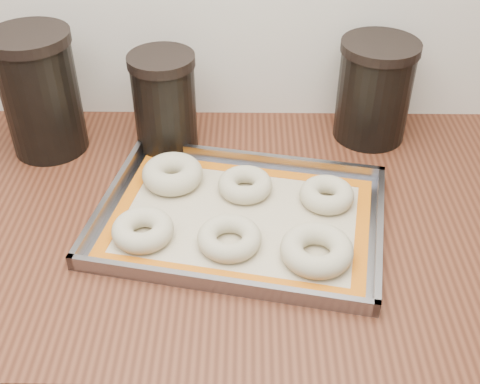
{
  "coord_description": "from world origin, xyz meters",
  "views": [
    {
      "loc": [
        0.11,
        0.9,
        1.55
      ],
      "look_at": [
        0.1,
        1.65,
        0.96
      ],
      "focal_mm": 45.0,
      "sensor_mm": 36.0,
      "label": 1
    }
  ],
  "objects_px": {
    "baking_tray": "(240,217)",
    "bagel_back_mid": "(245,185)",
    "bagel_front_left": "(143,230)",
    "bagel_back_left": "(172,174)",
    "bagel_back_right": "(327,195)",
    "canister_right": "(374,90)",
    "bagel_front_mid": "(229,238)",
    "canister_mid": "(165,102)",
    "canister_left": "(40,93)",
    "bagel_front_right": "(317,250)"
  },
  "relations": [
    {
      "from": "bagel_front_left",
      "to": "bagel_back_left",
      "type": "relative_size",
      "value": 0.91
    },
    {
      "from": "bagel_back_mid",
      "to": "canister_mid",
      "type": "distance_m",
      "value": 0.23
    },
    {
      "from": "bagel_front_mid",
      "to": "canister_right",
      "type": "height_order",
      "value": "canister_right"
    },
    {
      "from": "bagel_front_mid",
      "to": "canister_mid",
      "type": "xyz_separation_m",
      "value": [
        -0.13,
        0.29,
        0.07
      ]
    },
    {
      "from": "canister_left",
      "to": "canister_mid",
      "type": "xyz_separation_m",
      "value": [
        0.22,
        0.01,
        -0.02
      ]
    },
    {
      "from": "bagel_back_right",
      "to": "bagel_back_left",
      "type": "bearing_deg",
      "value": 169.07
    },
    {
      "from": "canister_left",
      "to": "canister_mid",
      "type": "height_order",
      "value": "canister_left"
    },
    {
      "from": "baking_tray",
      "to": "bagel_back_mid",
      "type": "bearing_deg",
      "value": 83.74
    },
    {
      "from": "bagel_front_mid",
      "to": "bagel_back_mid",
      "type": "height_order",
      "value": "bagel_back_mid"
    },
    {
      "from": "baking_tray",
      "to": "bagel_front_mid",
      "type": "distance_m",
      "value": 0.07
    },
    {
      "from": "bagel_back_mid",
      "to": "bagel_back_right",
      "type": "distance_m",
      "value": 0.14
    },
    {
      "from": "bagel_front_right",
      "to": "canister_right",
      "type": "relative_size",
      "value": 0.57
    },
    {
      "from": "canister_mid",
      "to": "bagel_back_right",
      "type": "bearing_deg",
      "value": -31.99
    },
    {
      "from": "bagel_front_left",
      "to": "bagel_front_mid",
      "type": "bearing_deg",
      "value": -6.41
    },
    {
      "from": "bagel_front_right",
      "to": "bagel_back_mid",
      "type": "relative_size",
      "value": 1.19
    },
    {
      "from": "baking_tray",
      "to": "bagel_back_mid",
      "type": "xyz_separation_m",
      "value": [
        0.01,
        0.07,
        0.01
      ]
    },
    {
      "from": "baking_tray",
      "to": "bagel_front_left",
      "type": "xyz_separation_m",
      "value": [
        -0.15,
        -0.05,
        0.01
      ]
    },
    {
      "from": "bagel_back_left",
      "to": "bagel_back_right",
      "type": "distance_m",
      "value": 0.27
    },
    {
      "from": "canister_mid",
      "to": "bagel_back_left",
      "type": "bearing_deg",
      "value": -79.94
    },
    {
      "from": "bagel_front_left",
      "to": "canister_left",
      "type": "distance_m",
      "value": 0.36
    },
    {
      "from": "canister_mid",
      "to": "bagel_front_mid",
      "type": "bearing_deg",
      "value": -66.28
    },
    {
      "from": "bagel_front_mid",
      "to": "canister_left",
      "type": "height_order",
      "value": "canister_left"
    },
    {
      "from": "bagel_front_left",
      "to": "canister_right",
      "type": "xyz_separation_m",
      "value": [
        0.4,
        0.32,
        0.08
      ]
    },
    {
      "from": "bagel_back_mid",
      "to": "canister_mid",
      "type": "bearing_deg",
      "value": 134.47
    },
    {
      "from": "bagel_front_mid",
      "to": "bagel_back_right",
      "type": "distance_m",
      "value": 0.2
    },
    {
      "from": "baking_tray",
      "to": "canister_right",
      "type": "xyz_separation_m",
      "value": [
        0.25,
        0.27,
        0.09
      ]
    },
    {
      "from": "bagel_back_left",
      "to": "bagel_back_mid",
      "type": "height_order",
      "value": "bagel_back_left"
    },
    {
      "from": "baking_tray",
      "to": "bagel_front_right",
      "type": "distance_m",
      "value": 0.15
    },
    {
      "from": "canister_left",
      "to": "bagel_front_left",
      "type": "bearing_deg",
      "value": -51.0
    },
    {
      "from": "canister_mid",
      "to": "canister_left",
      "type": "bearing_deg",
      "value": -177.68
    },
    {
      "from": "baking_tray",
      "to": "canister_left",
      "type": "relative_size",
      "value": 2.2
    },
    {
      "from": "bagel_back_mid",
      "to": "canister_right",
      "type": "height_order",
      "value": "canister_right"
    },
    {
      "from": "baking_tray",
      "to": "bagel_back_right",
      "type": "height_order",
      "value": "bagel_back_right"
    },
    {
      "from": "bagel_front_left",
      "to": "canister_mid",
      "type": "xyz_separation_m",
      "value": [
        0.01,
        0.27,
        0.07
      ]
    },
    {
      "from": "bagel_front_left",
      "to": "canister_left",
      "type": "xyz_separation_m",
      "value": [
        -0.22,
        0.27,
        0.1
      ]
    },
    {
      "from": "baking_tray",
      "to": "canister_left",
      "type": "xyz_separation_m",
      "value": [
        -0.37,
        0.22,
        0.11
      ]
    },
    {
      "from": "baking_tray",
      "to": "canister_right",
      "type": "distance_m",
      "value": 0.38
    },
    {
      "from": "baking_tray",
      "to": "bagel_front_left",
      "type": "bearing_deg",
      "value": -161.96
    },
    {
      "from": "canister_left",
      "to": "bagel_back_right",
      "type": "bearing_deg",
      "value": -18.47
    },
    {
      "from": "bagel_back_left",
      "to": "bagel_back_mid",
      "type": "distance_m",
      "value": 0.13
    },
    {
      "from": "bagel_front_left",
      "to": "bagel_back_mid",
      "type": "relative_size",
      "value": 1.04
    },
    {
      "from": "canister_left",
      "to": "canister_right",
      "type": "distance_m",
      "value": 0.62
    },
    {
      "from": "bagel_front_left",
      "to": "canister_mid",
      "type": "bearing_deg",
      "value": 88.09
    },
    {
      "from": "bagel_front_right",
      "to": "bagel_back_left",
      "type": "xyz_separation_m",
      "value": [
        -0.24,
        0.19,
        0.0
      ]
    },
    {
      "from": "baking_tray",
      "to": "bagel_back_left",
      "type": "height_order",
      "value": "bagel_back_left"
    },
    {
      "from": "bagel_front_left",
      "to": "bagel_back_left",
      "type": "height_order",
      "value": "bagel_back_left"
    },
    {
      "from": "baking_tray",
      "to": "canister_mid",
      "type": "relative_size",
      "value": 2.73
    },
    {
      "from": "bagel_front_left",
      "to": "bagel_back_right",
      "type": "xyz_separation_m",
      "value": [
        0.3,
        0.09,
        -0.0
      ]
    },
    {
      "from": "bagel_back_right",
      "to": "canister_left",
      "type": "bearing_deg",
      "value": 161.53
    },
    {
      "from": "baking_tray",
      "to": "bagel_back_left",
      "type": "relative_size",
      "value": 4.8
    }
  ]
}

